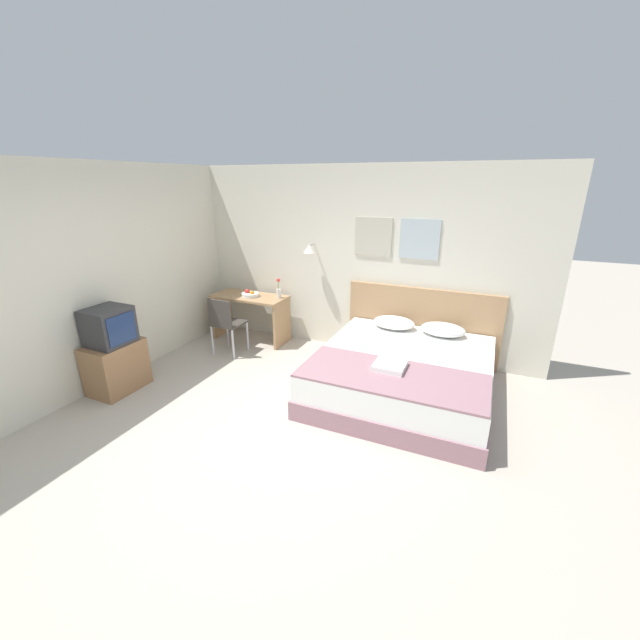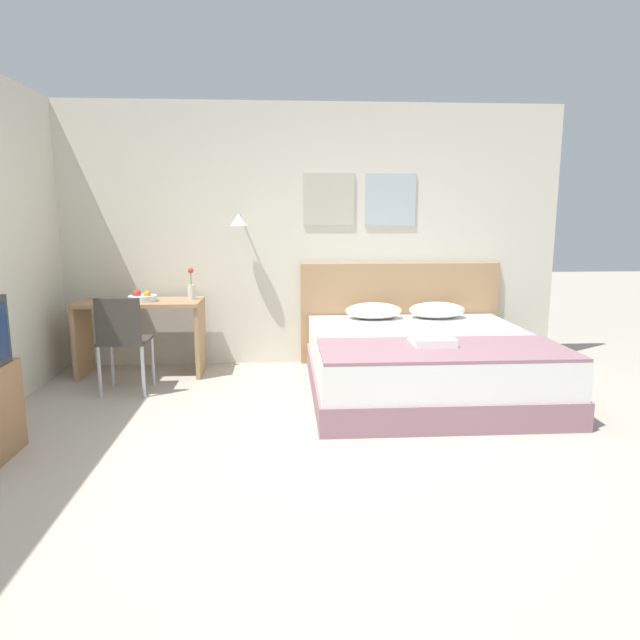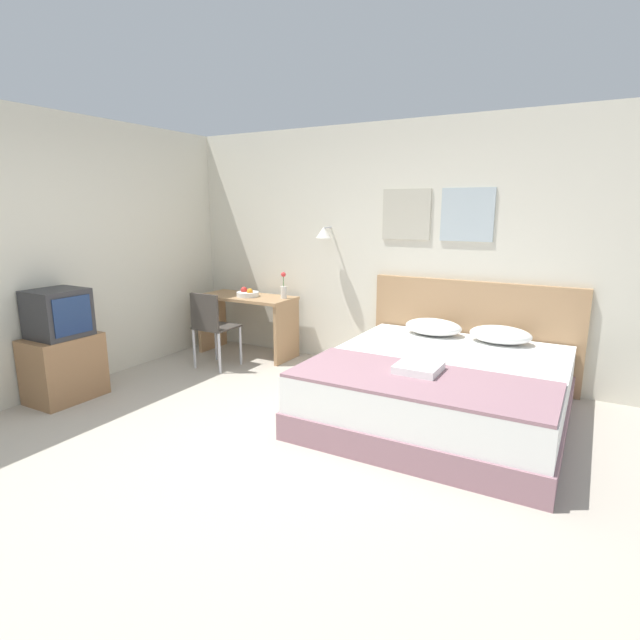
{
  "view_description": "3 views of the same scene",
  "coord_description": "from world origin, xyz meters",
  "px_view_note": "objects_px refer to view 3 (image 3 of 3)",
  "views": [
    {
      "loc": [
        1.89,
        -2.79,
        2.43
      ],
      "look_at": [
        0.2,
        1.01,
        0.94
      ],
      "focal_mm": 22.0,
      "sensor_mm": 36.0,
      "label": 1
    },
    {
      "loc": [
        -0.12,
        -3.38,
        1.54
      ],
      "look_at": [
        0.17,
        1.16,
        0.7
      ],
      "focal_mm": 32.0,
      "sensor_mm": 36.0,
      "label": 2
    },
    {
      "loc": [
        2.17,
        -2.59,
        1.76
      ],
      "look_at": [
        0.05,
        1.19,
        0.79
      ],
      "focal_mm": 28.0,
      "sensor_mm": 36.0,
      "label": 3
    }
  ],
  "objects_px": {
    "pillow_right": "(500,335)",
    "tv_stand": "(64,368)",
    "pillow_left": "(433,327)",
    "headboard": "(472,332)",
    "flower_vase": "(284,289)",
    "desk": "(247,314)",
    "desk_chair": "(211,324)",
    "folded_towel_near_foot": "(419,368)",
    "television": "(58,313)",
    "bed": "(441,389)",
    "throw_blanket": "(419,380)",
    "fruit_bowl": "(247,294)"
  },
  "relations": [
    {
      "from": "pillow_right",
      "to": "tv_stand",
      "type": "xyz_separation_m",
      "value": [
        -3.53,
        -2.09,
        -0.3
      ]
    },
    {
      "from": "pillow_left",
      "to": "tv_stand",
      "type": "height_order",
      "value": "pillow_left"
    },
    {
      "from": "headboard",
      "to": "flower_vase",
      "type": "height_order",
      "value": "headboard"
    },
    {
      "from": "desk",
      "to": "desk_chair",
      "type": "height_order",
      "value": "desk_chair"
    },
    {
      "from": "folded_towel_near_foot",
      "to": "desk",
      "type": "height_order",
      "value": "desk"
    },
    {
      "from": "pillow_left",
      "to": "folded_towel_near_foot",
      "type": "bearing_deg",
      "value": -78.03
    },
    {
      "from": "pillow_left",
      "to": "desk",
      "type": "bearing_deg",
      "value": -178.52
    },
    {
      "from": "headboard",
      "to": "television",
      "type": "xyz_separation_m",
      "value": [
        -3.2,
        -2.36,
        0.3
      ]
    },
    {
      "from": "desk",
      "to": "flower_vase",
      "type": "height_order",
      "value": "flower_vase"
    },
    {
      "from": "headboard",
      "to": "pillow_left",
      "type": "xyz_separation_m",
      "value": [
        -0.32,
        -0.27,
        0.07
      ]
    },
    {
      "from": "bed",
      "to": "folded_towel_near_foot",
      "type": "distance_m",
      "value": 0.56
    },
    {
      "from": "pillow_left",
      "to": "throw_blanket",
      "type": "relative_size",
      "value": 0.3
    },
    {
      "from": "headboard",
      "to": "desk_chair",
      "type": "height_order",
      "value": "headboard"
    },
    {
      "from": "pillow_left",
      "to": "pillow_right",
      "type": "height_order",
      "value": "same"
    },
    {
      "from": "folded_towel_near_foot",
      "to": "fruit_bowl",
      "type": "height_order",
      "value": "fruit_bowl"
    },
    {
      "from": "pillow_right",
      "to": "television",
      "type": "distance_m",
      "value": 4.1
    },
    {
      "from": "desk_chair",
      "to": "tv_stand",
      "type": "xyz_separation_m",
      "value": [
        -0.59,
        -1.38,
        -0.21
      ]
    },
    {
      "from": "throw_blanket",
      "to": "desk_chair",
      "type": "bearing_deg",
      "value": 165.06
    },
    {
      "from": "desk",
      "to": "flower_vase",
      "type": "relative_size",
      "value": 3.77
    },
    {
      "from": "tv_stand",
      "to": "fruit_bowl",
      "type": "bearing_deg",
      "value": 72.5
    },
    {
      "from": "desk_chair",
      "to": "folded_towel_near_foot",
      "type": "bearing_deg",
      "value": -12.16
    },
    {
      "from": "bed",
      "to": "headboard",
      "type": "relative_size",
      "value": 1.0
    },
    {
      "from": "throw_blanket",
      "to": "folded_towel_near_foot",
      "type": "distance_m",
      "value": 0.16
    },
    {
      "from": "desk_chair",
      "to": "fruit_bowl",
      "type": "distance_m",
      "value": 0.67
    },
    {
      "from": "folded_towel_near_foot",
      "to": "fruit_bowl",
      "type": "distance_m",
      "value": 2.78
    },
    {
      "from": "tv_stand",
      "to": "television",
      "type": "xyz_separation_m",
      "value": [
        0.0,
        0.0,
        0.52
      ]
    },
    {
      "from": "pillow_left",
      "to": "flower_vase",
      "type": "bearing_deg",
      "value": 179.65
    },
    {
      "from": "pillow_left",
      "to": "desk_chair",
      "type": "xyz_separation_m",
      "value": [
        -2.29,
        -0.71,
        -0.08
      ]
    },
    {
      "from": "headboard",
      "to": "television",
      "type": "distance_m",
      "value": 3.99
    },
    {
      "from": "bed",
      "to": "fruit_bowl",
      "type": "relative_size",
      "value": 7.84
    },
    {
      "from": "headboard",
      "to": "desk_chair",
      "type": "bearing_deg",
      "value": -159.41
    },
    {
      "from": "pillow_right",
      "to": "folded_towel_near_foot",
      "type": "xyz_separation_m",
      "value": [
        -0.38,
        -1.26,
        -0.03
      ]
    },
    {
      "from": "tv_stand",
      "to": "television",
      "type": "distance_m",
      "value": 0.52
    },
    {
      "from": "headboard",
      "to": "television",
      "type": "relative_size",
      "value": 4.58
    },
    {
      "from": "headboard",
      "to": "fruit_bowl",
      "type": "relative_size",
      "value": 7.86
    },
    {
      "from": "headboard",
      "to": "television",
      "type": "bearing_deg",
      "value": -143.58
    },
    {
      "from": "folded_towel_near_foot",
      "to": "desk",
      "type": "relative_size",
      "value": 0.28
    },
    {
      "from": "pillow_right",
      "to": "television",
      "type": "bearing_deg",
      "value": -149.3
    },
    {
      "from": "desk",
      "to": "tv_stand",
      "type": "xyz_separation_m",
      "value": [
        -0.6,
        -2.03,
        -0.21
      ]
    },
    {
      "from": "bed",
      "to": "pillow_left",
      "type": "bearing_deg",
      "value": 111.92
    },
    {
      "from": "desk",
      "to": "pillow_left",
      "type": "bearing_deg",
      "value": 1.48
    },
    {
      "from": "pillow_right",
      "to": "throw_blanket",
      "type": "xyz_separation_m",
      "value": [
        -0.32,
        -1.41,
        -0.07
      ]
    },
    {
      "from": "desk",
      "to": "fruit_bowl",
      "type": "xyz_separation_m",
      "value": [
        0.03,
        -0.03,
        0.26
      ]
    },
    {
      "from": "desk",
      "to": "tv_stand",
      "type": "distance_m",
      "value": 2.13
    },
    {
      "from": "pillow_right",
      "to": "throw_blanket",
      "type": "bearing_deg",
      "value": -102.92
    },
    {
      "from": "desk_chair",
      "to": "tv_stand",
      "type": "relative_size",
      "value": 1.38
    },
    {
      "from": "fruit_bowl",
      "to": "flower_vase",
      "type": "xyz_separation_m",
      "value": [
        0.45,
        0.1,
        0.08
      ]
    },
    {
      "from": "headboard",
      "to": "television",
      "type": "height_order",
      "value": "headboard"
    },
    {
      "from": "throw_blanket",
      "to": "tv_stand",
      "type": "height_order",
      "value": "tv_stand"
    },
    {
      "from": "bed",
      "to": "tv_stand",
      "type": "relative_size",
      "value": 3.33
    }
  ]
}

